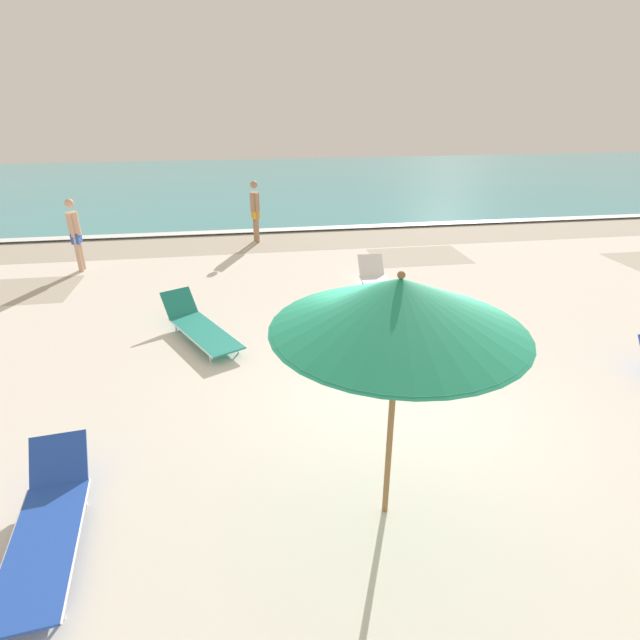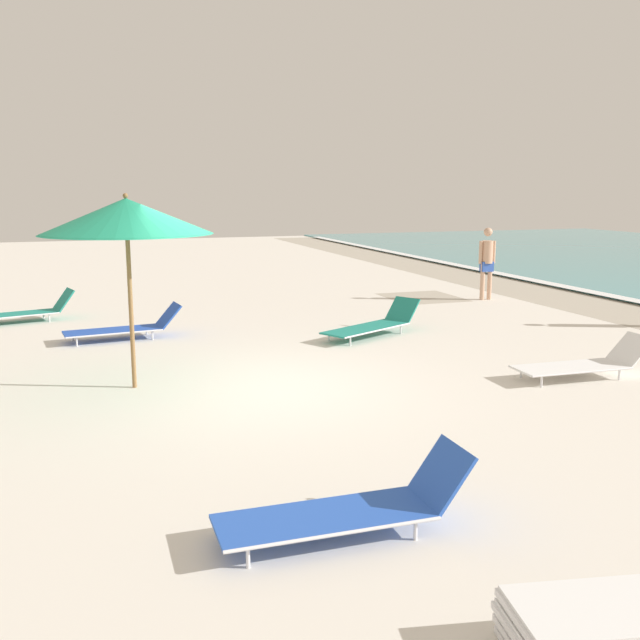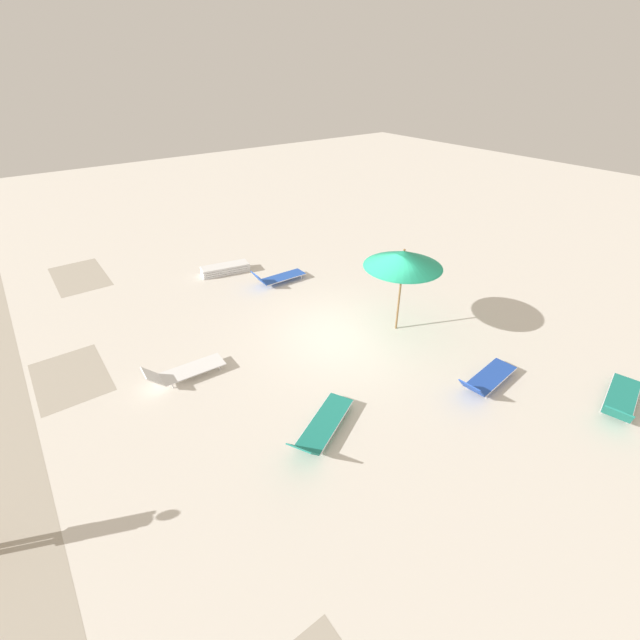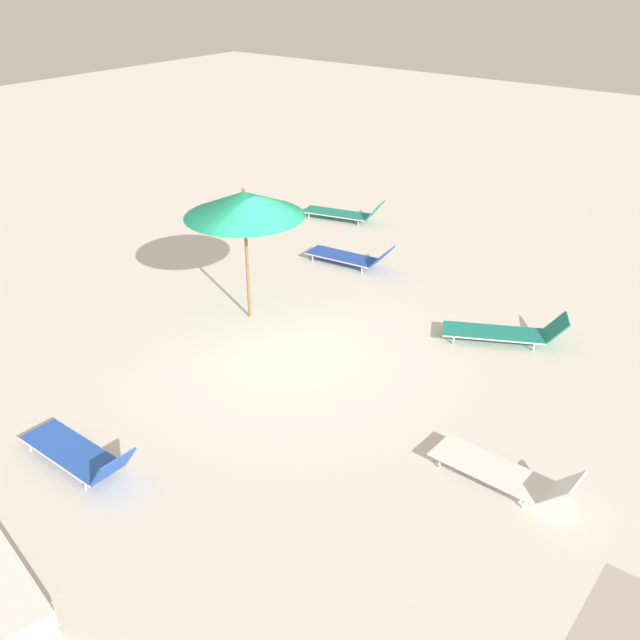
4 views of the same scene
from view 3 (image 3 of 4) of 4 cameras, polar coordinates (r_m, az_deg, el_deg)
The scene contains 8 objects.
ground_plane at distance 13.10m, azimuth 3.87°, elevation -2.35°, with size 60.00×60.00×0.16m.
beach_umbrella at distance 12.49m, azimuth 11.06°, elevation 7.98°, with size 2.28×2.28×2.65m.
lounger_stack at distance 17.25m, azimuth -12.50°, elevation 6.67°, with size 0.96×1.95×0.32m.
sun_lounger_under_umbrella at distance 11.83m, azimuth -17.64°, elevation -6.44°, with size 0.70×2.06×0.58m.
sun_lounger_beside_umbrella at distance 11.81m, azimuth 21.37°, elevation -7.32°, with size 0.83×2.12×0.59m.
sun_lounger_near_water_left at distance 9.79m, azimuth 0.19°, elevation -14.05°, with size 1.57×2.25×0.60m.
sun_lounger_near_water_right at distance 16.12m, azimuth -5.63°, elevation 5.70°, with size 0.65×2.05×0.63m.
sun_lounger_mid_beach_solo at distance 12.67m, azimuth 35.21°, elevation -8.70°, with size 1.12×2.27×0.62m.
Camera 3 is at (-8.19, 7.17, 7.21)m, focal length 24.00 mm.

